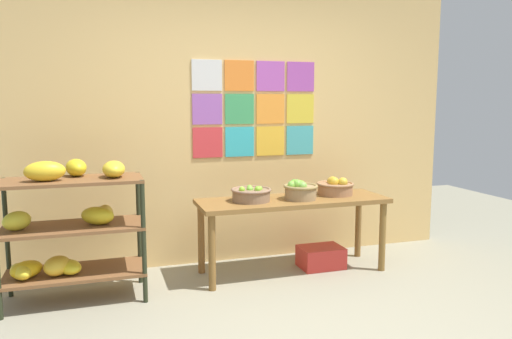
# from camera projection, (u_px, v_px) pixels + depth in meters

# --- Properties ---
(back_wall_with_art) EXTENTS (4.46, 0.07, 2.74)m
(back_wall_with_art) POSITION_uv_depth(u_px,v_px,m) (237.00, 119.00, 4.71)
(back_wall_with_art) COLOR #DEB46C
(back_wall_with_art) RESTS_ON ground
(banana_shelf_unit) EXTENTS (1.05, 0.53, 1.10)m
(banana_shelf_unit) POSITION_uv_depth(u_px,v_px,m) (69.00, 223.00, 3.76)
(banana_shelf_unit) COLOR #252B19
(banana_shelf_unit) RESTS_ON ground
(display_table) EXTENTS (1.70, 0.56, 0.67)m
(display_table) POSITION_uv_depth(u_px,v_px,m) (293.00, 208.00, 4.42)
(display_table) COLOR brown
(display_table) RESTS_ON ground
(fruit_basket_centre) EXTENTS (0.35, 0.35, 0.14)m
(fruit_basket_centre) POSITION_uv_depth(u_px,v_px,m) (251.00, 194.00, 4.30)
(fruit_basket_centre) COLOR #86674C
(fruit_basket_centre) RESTS_ON display_table
(fruit_basket_back_left) EXTENTS (0.35, 0.35, 0.17)m
(fruit_basket_back_left) POSITION_uv_depth(u_px,v_px,m) (335.00, 187.00, 4.60)
(fruit_basket_back_left) COLOR #9B6C49
(fruit_basket_back_left) RESTS_ON display_table
(fruit_basket_right) EXTENTS (0.31, 0.31, 0.18)m
(fruit_basket_right) POSITION_uv_depth(u_px,v_px,m) (300.00, 190.00, 4.37)
(fruit_basket_right) COLOR #957850
(fruit_basket_right) RESTS_ON display_table
(produce_crate_under_table) EXTENTS (0.40, 0.29, 0.20)m
(produce_crate_under_table) POSITION_uv_depth(u_px,v_px,m) (321.00, 257.00, 4.60)
(produce_crate_under_table) COLOR red
(produce_crate_under_table) RESTS_ON ground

